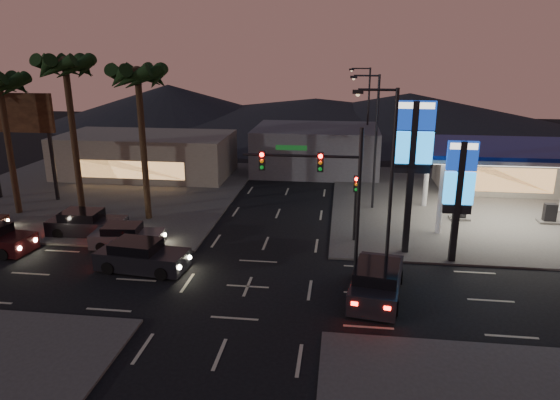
# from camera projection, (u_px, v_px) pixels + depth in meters

# --- Properties ---
(ground) EXTENTS (140.00, 140.00, 0.00)m
(ground) POSITION_uv_depth(u_px,v_px,m) (248.00, 286.00, 25.63)
(ground) COLOR black
(ground) RESTS_ON ground
(corner_lot_ne) EXTENTS (24.00, 24.00, 0.12)m
(corner_lot_ne) POSITION_uv_depth(u_px,v_px,m) (488.00, 205.00, 38.88)
(corner_lot_ne) COLOR #47443F
(corner_lot_ne) RESTS_ON ground
(corner_lot_nw) EXTENTS (24.00, 24.00, 0.12)m
(corner_lot_nw) POSITION_uv_depth(u_px,v_px,m) (99.00, 191.00, 42.73)
(corner_lot_nw) COLOR #47443F
(corner_lot_nw) RESTS_ON ground
(gas_station) EXTENTS (12.20, 8.20, 5.47)m
(gas_station) POSITION_uv_depth(u_px,v_px,m) (513.00, 152.00, 33.62)
(gas_station) COLOR silver
(gas_station) RESTS_ON ground
(convenience_store) EXTENTS (10.00, 6.00, 4.00)m
(convenience_store) POSITION_uv_depth(u_px,v_px,m) (499.00, 167.00, 42.82)
(convenience_store) COLOR #726B5B
(convenience_store) RESTS_ON ground
(pylon_sign_tall) EXTENTS (2.20, 0.35, 9.00)m
(pylon_sign_tall) POSITION_uv_depth(u_px,v_px,m) (413.00, 148.00, 27.97)
(pylon_sign_tall) COLOR black
(pylon_sign_tall) RESTS_ON ground
(pylon_sign_short) EXTENTS (1.60, 0.35, 7.00)m
(pylon_sign_short) POSITION_uv_depth(u_px,v_px,m) (459.00, 184.00, 27.23)
(pylon_sign_short) COLOR black
(pylon_sign_short) RESTS_ON ground
(traffic_signal_mast) EXTENTS (6.10, 0.39, 8.00)m
(traffic_signal_mast) POSITION_uv_depth(u_px,v_px,m) (325.00, 181.00, 25.55)
(traffic_signal_mast) COLOR black
(traffic_signal_mast) RESTS_ON ground
(pedestal_signal) EXTENTS (0.32, 0.39, 4.30)m
(pedestal_signal) POSITION_uv_depth(u_px,v_px,m) (356.00, 198.00, 30.75)
(pedestal_signal) COLOR black
(pedestal_signal) RESTS_ON ground
(streetlight_near) EXTENTS (2.14, 0.25, 10.00)m
(streetlight_near) POSITION_uv_depth(u_px,v_px,m) (387.00, 178.00, 24.10)
(streetlight_near) COLOR black
(streetlight_near) RESTS_ON ground
(streetlight_mid) EXTENTS (2.14, 0.25, 10.00)m
(streetlight_mid) POSITION_uv_depth(u_px,v_px,m) (373.00, 135.00, 36.45)
(streetlight_mid) COLOR black
(streetlight_mid) RESTS_ON ground
(streetlight_far) EXTENTS (2.14, 0.25, 10.00)m
(streetlight_far) POSITION_uv_depth(u_px,v_px,m) (366.00, 112.00, 49.74)
(streetlight_far) COLOR black
(streetlight_far) RESTS_ON ground
(palm_a) EXTENTS (4.41, 4.41, 10.86)m
(palm_a) POSITION_uv_depth(u_px,v_px,m) (138.00, 85.00, 33.00)
(palm_a) COLOR black
(palm_a) RESTS_ON ground
(palm_b) EXTENTS (4.41, 4.41, 11.46)m
(palm_b) POSITION_uv_depth(u_px,v_px,m) (66.00, 76.00, 33.44)
(palm_b) COLOR black
(palm_b) RESTS_ON ground
(palm_c) EXTENTS (4.41, 4.41, 10.26)m
(palm_c) POSITION_uv_depth(u_px,v_px,m) (0.00, 92.00, 34.36)
(palm_c) COLOR black
(palm_c) RESTS_ON ground
(billboard) EXTENTS (6.00, 0.30, 8.50)m
(billboard) POSITION_uv_depth(u_px,v_px,m) (17.00, 121.00, 38.60)
(billboard) COLOR black
(billboard) RESTS_ON ground
(building_far_west) EXTENTS (16.00, 8.00, 4.00)m
(building_far_west) POSITION_uv_depth(u_px,v_px,m) (146.00, 155.00, 47.62)
(building_far_west) COLOR #726B5B
(building_far_west) RESTS_ON ground
(building_far_mid) EXTENTS (12.00, 9.00, 4.40)m
(building_far_mid) POSITION_uv_depth(u_px,v_px,m) (316.00, 149.00, 49.44)
(building_far_mid) COLOR #4C4C51
(building_far_mid) RESTS_ON ground
(hill_left) EXTENTS (40.00, 40.00, 6.00)m
(hill_left) POSITION_uv_depth(u_px,v_px,m) (169.00, 103.00, 84.74)
(hill_left) COLOR black
(hill_left) RESTS_ON ground
(hill_right) EXTENTS (50.00, 50.00, 5.00)m
(hill_right) POSITION_uv_depth(u_px,v_px,m) (409.00, 109.00, 80.07)
(hill_right) COLOR black
(hill_right) RESTS_ON ground
(hill_center) EXTENTS (60.00, 60.00, 4.00)m
(hill_center) POSITION_uv_depth(u_px,v_px,m) (316.00, 111.00, 82.02)
(hill_center) COLOR black
(hill_center) RESTS_ON ground
(car_lane_a_front) EXTENTS (5.21, 2.58, 1.65)m
(car_lane_a_front) POSITION_uv_depth(u_px,v_px,m) (141.00, 257.00, 27.41)
(car_lane_a_front) COLOR black
(car_lane_a_front) RESTS_ON ground
(car_lane_b_front) EXTENTS (4.53, 2.18, 1.44)m
(car_lane_b_front) POSITION_uv_depth(u_px,v_px,m) (127.00, 237.00, 30.59)
(car_lane_b_front) COLOR #505152
(car_lane_b_front) RESTS_ON ground
(car_lane_b_mid) EXTENTS (5.04, 2.22, 1.62)m
(car_lane_b_mid) POSITION_uv_depth(u_px,v_px,m) (86.00, 224.00, 32.62)
(car_lane_b_mid) COLOR black
(car_lane_b_mid) RESTS_ON ground
(suv_station) EXTENTS (3.04, 5.57, 1.77)m
(suv_station) POSITION_uv_depth(u_px,v_px,m) (377.00, 281.00, 24.35)
(suv_station) COLOR black
(suv_station) RESTS_ON ground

